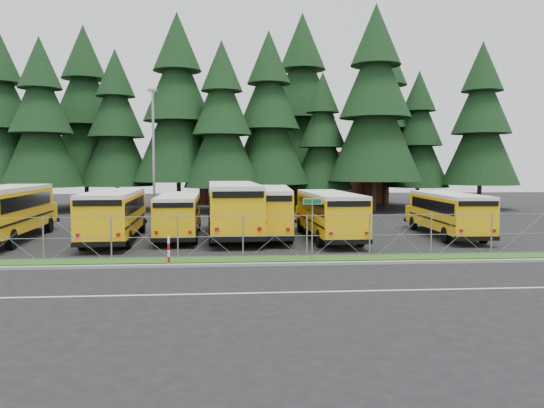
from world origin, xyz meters
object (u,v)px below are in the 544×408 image
at_px(bus_4, 233,210).
at_px(bus_east, 446,215).
at_px(street_sign, 312,216).
at_px(striped_bollard, 169,250).
at_px(bus_5, 268,212).
at_px(light_standard, 154,150).
at_px(bus_3, 179,216).
at_px(bus_0, 8,214).
at_px(bus_6, 328,216).
at_px(bus_2, 115,216).

xyz_separation_m(bus_4, bus_east, (12.93, -0.99, -0.30)).
bearing_deg(street_sign, bus_4, 112.02).
bearing_deg(bus_east, striped_bollard, -150.29).
relative_size(bus_5, light_standard, 1.12).
bearing_deg(bus_4, bus_3, -177.41).
bearing_deg(bus_east, light_standard, 154.69).
height_order(bus_0, striped_bollard, bus_0).
distance_m(bus_0, bus_4, 12.83).
bearing_deg(bus_3, bus_6, -10.52).
xyz_separation_m(bus_0, bus_east, (25.72, -0.08, -0.24)).
distance_m(bus_4, bus_5, 2.15).
distance_m(bus_0, street_sign, 18.03).
bearing_deg(light_standard, striped_bollard, -80.28).
xyz_separation_m(bus_6, street_sign, (-2.04, -6.97, 0.66)).
xyz_separation_m(bus_0, street_sign, (16.28, -7.72, 0.47)).
distance_m(bus_5, bus_east, 10.83).
height_order(bus_0, bus_6, bus_0).
relative_size(bus_2, light_standard, 1.08).
relative_size(bus_3, bus_5, 0.87).
xyz_separation_m(bus_5, bus_6, (3.39, -1.71, -0.12)).
distance_m(bus_2, bus_3, 3.70).
relative_size(bus_2, striped_bollard, 9.11).
height_order(street_sign, striped_bollard, street_sign).
xyz_separation_m(bus_2, bus_3, (3.52, 1.12, -0.14)).
bearing_deg(bus_5, bus_3, -172.77).
bearing_deg(striped_bollard, bus_3, 92.19).
xyz_separation_m(bus_4, street_sign, (3.49, -8.62, 0.41)).
distance_m(bus_6, light_standard, 16.43).
xyz_separation_m(bus_0, light_standard, (6.82, 10.23, 3.94)).
bearing_deg(striped_bollard, light_standard, 99.72).
bearing_deg(bus_6, bus_3, 169.57).
bearing_deg(bus_east, bus_5, 177.78).
bearing_deg(bus_3, striped_bollard, -89.34).
bearing_deg(bus_6, light_standard, 134.90).
bearing_deg(striped_bollard, bus_east, 26.39).
xyz_separation_m(bus_4, bus_5, (2.14, 0.05, -0.13)).
relative_size(bus_5, bus_6, 1.08).
bearing_deg(bus_0, bus_4, -0.10).
bearing_deg(light_standard, bus_6, -43.66).
xyz_separation_m(bus_2, bus_east, (19.64, 0.41, -0.11)).
distance_m(bus_0, bus_3, 9.63).
relative_size(bus_5, street_sign, 4.05).
relative_size(bus_4, bus_east, 1.23).
height_order(bus_5, light_standard, light_standard).
bearing_deg(bus_5, bus_east, -1.83).
distance_m(bus_east, street_sign, 12.16).
bearing_deg(bus_2, bus_east, -1.83).
bearing_deg(bus_0, bus_3, -0.39).
height_order(bus_2, bus_5, bus_5).
bearing_deg(bus_east, bus_6, -171.54).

